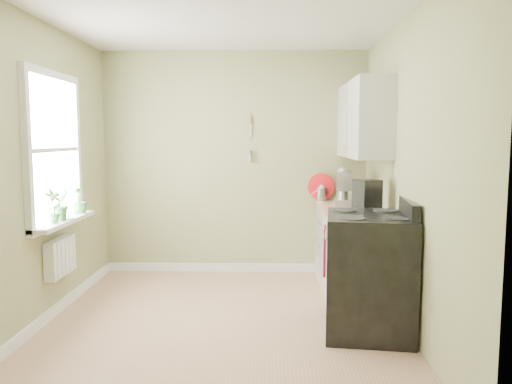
{
  "coord_description": "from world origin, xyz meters",
  "views": [
    {
      "loc": [
        0.41,
        -4.29,
        1.66
      ],
      "look_at": [
        0.29,
        0.55,
        1.13
      ],
      "focal_mm": 35.0,
      "sensor_mm": 36.0,
      "label": 1
    }
  ],
  "objects_px": {
    "stand_mixer": "(344,190)",
    "kettle": "(321,193)",
    "stove": "(369,272)",
    "coffee_maker": "(367,199)"
  },
  "relations": [
    {
      "from": "stand_mixer",
      "to": "kettle",
      "type": "height_order",
      "value": "stand_mixer"
    },
    {
      "from": "stand_mixer",
      "to": "stove",
      "type": "bearing_deg",
      "value": -88.43
    },
    {
      "from": "stove",
      "to": "stand_mixer",
      "type": "bearing_deg",
      "value": 91.57
    },
    {
      "from": "kettle",
      "to": "coffee_maker",
      "type": "bearing_deg",
      "value": -75.49
    },
    {
      "from": "stand_mixer",
      "to": "kettle",
      "type": "xyz_separation_m",
      "value": [
        -0.19,
        0.48,
        -0.08
      ]
    },
    {
      "from": "stove",
      "to": "kettle",
      "type": "height_order",
      "value": "stove"
    },
    {
      "from": "stove",
      "to": "stand_mixer",
      "type": "relative_size",
      "value": 2.69
    },
    {
      "from": "stove",
      "to": "stand_mixer",
      "type": "xyz_separation_m",
      "value": [
        -0.04,
        1.28,
        0.58
      ]
    },
    {
      "from": "stand_mixer",
      "to": "coffee_maker",
      "type": "height_order",
      "value": "stand_mixer"
    },
    {
      "from": "stove",
      "to": "kettle",
      "type": "bearing_deg",
      "value": 97.39
    }
  ]
}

